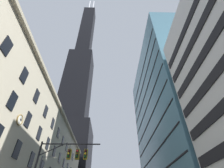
{
  "coord_description": "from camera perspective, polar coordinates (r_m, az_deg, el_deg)",
  "views": [
    {
      "loc": [
        0.87,
        -13.81,
        1.52
      ],
      "look_at": [
        1.69,
        25.43,
        33.62
      ],
      "focal_mm": 25.94,
      "sensor_mm": 36.0,
      "label": 1
    }
  ],
  "objects": [
    {
      "name": "traffic_signal_mast",
      "position": [
        19.61,
        -16.59,
        -24.84
      ],
      "size": [
        6.76,
        0.63,
        7.9
      ],
      "color": "black",
      "rests_on": "sidewalk_left"
    },
    {
      "name": "station_building",
      "position": [
        44.85,
        -30.55,
        -22.11
      ],
      "size": [
        17.56,
        62.04,
        22.25
      ],
      "color": "#B2A88E",
      "rests_on": "ground"
    },
    {
      "name": "glass_office_midrise",
      "position": [
        46.8,
        23.13,
        -10.82
      ],
      "size": [
        17.57,
        34.58,
        42.96
      ],
      "color": "teal",
      "rests_on": "ground"
    },
    {
      "name": "dark_skyscraper",
      "position": [
        104.86,
        -13.08,
        -6.06
      ],
      "size": [
        24.61,
        24.61,
        197.55
      ],
      "color": "black",
      "rests_on": "ground"
    }
  ]
}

